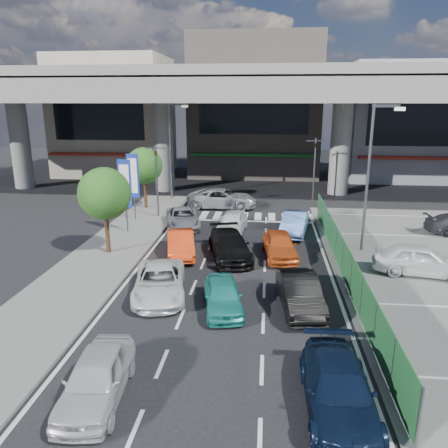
# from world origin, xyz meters

# --- Properties ---
(ground) EXTENTS (120.00, 120.00, 0.00)m
(ground) POSITION_xyz_m (0.00, 0.00, 0.00)
(ground) COLOR black
(ground) RESTS_ON ground
(sidewalk_left) EXTENTS (4.00, 30.00, 0.12)m
(sidewalk_left) POSITION_xyz_m (-7.00, 4.00, 0.06)
(sidewalk_left) COLOR #595956
(sidewalk_left) RESTS_ON ground
(fence_run) EXTENTS (0.16, 22.00, 1.80)m
(fence_run) POSITION_xyz_m (5.30, 1.00, 0.90)
(fence_run) COLOR #1F5C2D
(fence_run) RESTS_ON ground
(expressway) EXTENTS (64.00, 14.00, 10.75)m
(expressway) POSITION_xyz_m (0.00, 22.00, 8.76)
(expressway) COLOR slate
(expressway) RESTS_ON ground
(building_west) EXTENTS (12.00, 10.90, 13.00)m
(building_west) POSITION_xyz_m (-16.00, 31.97, 6.49)
(building_west) COLOR #A79C87
(building_west) RESTS_ON ground
(building_center) EXTENTS (14.00, 10.90, 15.00)m
(building_center) POSITION_xyz_m (0.00, 32.97, 7.49)
(building_center) COLOR gray
(building_center) RESTS_ON ground
(building_east) EXTENTS (12.00, 10.90, 12.00)m
(building_east) POSITION_xyz_m (16.00, 31.97, 5.99)
(building_east) COLOR gray
(building_east) RESTS_ON ground
(traffic_light_left) EXTENTS (1.60, 1.24, 5.20)m
(traffic_light_left) POSITION_xyz_m (-6.20, 12.00, 3.94)
(traffic_light_left) COLOR #595B60
(traffic_light_left) RESTS_ON ground
(traffic_light_right) EXTENTS (1.60, 1.24, 5.20)m
(traffic_light_right) POSITION_xyz_m (5.50, 19.00, 3.94)
(traffic_light_right) COLOR #595B60
(traffic_light_right) RESTS_ON ground
(street_lamp_right) EXTENTS (1.65, 0.22, 8.00)m
(street_lamp_right) POSITION_xyz_m (7.17, 6.00, 4.77)
(street_lamp_right) COLOR #595B60
(street_lamp_right) RESTS_ON ground
(street_lamp_left) EXTENTS (1.65, 0.22, 8.00)m
(street_lamp_left) POSITION_xyz_m (-6.33, 18.00, 4.77)
(street_lamp_left) COLOR #595B60
(street_lamp_left) RESTS_ON ground
(signboard_near) EXTENTS (0.80, 0.14, 4.70)m
(signboard_near) POSITION_xyz_m (-7.20, 7.99, 3.06)
(signboard_near) COLOR #595B60
(signboard_near) RESTS_ON ground
(signboard_far) EXTENTS (0.80, 0.14, 4.70)m
(signboard_far) POSITION_xyz_m (-7.60, 10.99, 3.06)
(signboard_far) COLOR #595B60
(signboard_far) RESTS_ON ground
(tree_near) EXTENTS (2.80, 2.80, 4.80)m
(tree_near) POSITION_xyz_m (-7.00, 4.00, 3.39)
(tree_near) COLOR #382314
(tree_near) RESTS_ON ground
(tree_far) EXTENTS (2.80, 2.80, 4.80)m
(tree_far) POSITION_xyz_m (-7.80, 14.50, 3.39)
(tree_far) COLOR #382314
(tree_far) RESTS_ON ground
(van_white_back_left) EXTENTS (1.86, 4.02, 1.33)m
(van_white_back_left) POSITION_xyz_m (-2.99, -7.85, 0.67)
(van_white_back_left) COLOR silver
(van_white_back_left) RESTS_ON ground
(minivan_navy_back) EXTENTS (1.90, 4.49, 1.29)m
(minivan_navy_back) POSITION_xyz_m (3.67, -7.63, 0.65)
(minivan_navy_back) COLOR black
(minivan_navy_back) RESTS_ON ground
(sedan_white_mid_left) EXTENTS (2.98, 4.95, 1.29)m
(sedan_white_mid_left) POSITION_xyz_m (-2.89, -1.00, 0.64)
(sedan_white_mid_left) COLOR white
(sedan_white_mid_left) RESTS_ON ground
(taxi_teal_mid) EXTENTS (2.11, 3.84, 1.24)m
(taxi_teal_mid) POSITION_xyz_m (-0.04, -2.03, 0.62)
(taxi_teal_mid) COLOR teal
(taxi_teal_mid) RESTS_ON ground
(hatch_black_mid_right) EXTENTS (1.92, 4.31, 1.37)m
(hatch_black_mid_right) POSITION_xyz_m (3.04, -1.63, 0.69)
(hatch_black_mid_right) COLOR black
(hatch_black_mid_right) RESTS_ON ground
(taxi_orange_left) EXTENTS (2.24, 4.22, 1.32)m
(taxi_orange_left) POSITION_xyz_m (-2.99, 4.19, 0.66)
(taxi_orange_left) COLOR red
(taxi_orange_left) RESTS_ON ground
(sedan_black_mid) EXTENTS (3.03, 5.08, 1.38)m
(sedan_black_mid) POSITION_xyz_m (-0.30, 4.06, 0.69)
(sedan_black_mid) COLOR black
(sedan_black_mid) RESTS_ON ground
(taxi_orange_right) EXTENTS (2.11, 4.22, 1.38)m
(taxi_orange_right) POSITION_xyz_m (2.36, 4.42, 0.69)
(taxi_orange_right) COLOR #C24D1A
(taxi_orange_right) RESTS_ON ground
(wagon_silver_front_left) EXTENTS (3.20, 4.95, 1.27)m
(wagon_silver_front_left) POSITION_xyz_m (-3.95, 9.68, 0.63)
(wagon_silver_front_left) COLOR #929499
(wagon_silver_front_left) RESTS_ON ground
(sedan_white_front_mid) EXTENTS (1.98, 4.18, 1.38)m
(sedan_white_front_mid) POSITION_xyz_m (-0.56, 8.78, 0.69)
(sedan_white_front_mid) COLOR silver
(sedan_white_front_mid) RESTS_ON ground
(kei_truck_front_right) EXTENTS (2.13, 4.37, 1.38)m
(kei_truck_front_right) POSITION_xyz_m (3.39, 8.85, 0.69)
(kei_truck_front_right) COLOR #5578C6
(kei_truck_front_right) RESTS_ON ground
(crossing_wagon_silver) EXTENTS (5.55, 2.65, 1.53)m
(crossing_wagon_silver) POSITION_xyz_m (-1.88, 15.41, 0.76)
(crossing_wagon_silver) COLOR #95979B
(crossing_wagon_silver) RESTS_ON ground
(parked_sedan_white) EXTENTS (4.68, 2.61, 1.51)m
(parked_sedan_white) POSITION_xyz_m (9.04, 2.50, 0.81)
(parked_sedan_white) COLOR silver
(parked_sedan_white) RESTS_ON parking_lot
(traffic_cone) EXTENTS (0.48, 0.48, 0.78)m
(traffic_cone) POSITION_xyz_m (5.67, 5.68, 0.45)
(traffic_cone) COLOR #F4590D
(traffic_cone) RESTS_ON parking_lot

